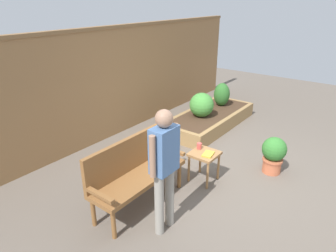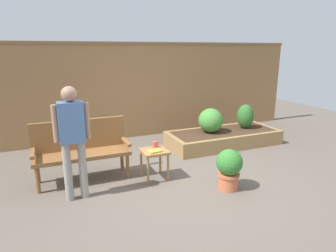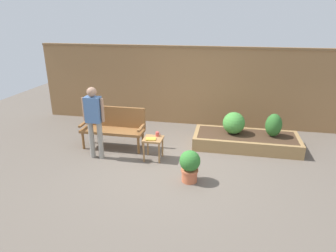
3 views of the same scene
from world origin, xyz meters
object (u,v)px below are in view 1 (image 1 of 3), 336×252
Objects in this scene: book_on_table at (208,154)px; shrub_far_corner at (222,94)px; potted_boxwood at (274,153)px; shrub_near_bench at (202,105)px; side_table at (204,157)px; person_by_bench at (164,162)px; garden_bench at (134,168)px; cup_on_table at (199,146)px.

shrub_far_corner is (2.58, 1.16, 0.07)m from book_on_table.
potted_boxwood is 2.01m from shrub_near_bench.
side_table is 2.77m from shrub_far_corner.
person_by_bench is at bearing -161.49° from shrub_far_corner.
potted_boxwood is (1.93, -1.22, -0.20)m from garden_bench.
garden_bench is 1.16m from book_on_table.
cup_on_table is 0.18× the size of potted_boxwood.
person_by_bench reaches higher than shrub_far_corner.
shrub_far_corner reaches higher than cup_on_table.
potted_boxwood is 0.39× the size of person_by_bench.
person_by_bench is (-1.18, -0.10, 0.44)m from book_on_table.
shrub_far_corner is (2.49, 0.95, 0.04)m from cup_on_table.
shrub_near_bench is at bearing 30.55° from cup_on_table.
garden_bench reaches higher than cup_on_table.
person_by_bench is at bearing -171.58° from side_table.
shrub_near_bench is at bearing -180.00° from shrub_far_corner.
cup_on_table is 1.23m from potted_boxwood.
side_table is at bearing 139.15° from potted_boxwood.
shrub_far_corner is at bearing 13.83° from book_on_table.
cup_on_table is 2.66m from shrub_far_corner.
book_on_table is at bearing -113.03° from cup_on_table.
potted_boxwood is at bearing -15.55° from person_by_bench.
side_table is at bearing -157.05° from shrub_far_corner.
shrub_near_bench reaches higher than book_on_table.
shrub_far_corner is (1.67, 1.84, 0.23)m from potted_boxwood.
book_on_table is 0.33× the size of potted_boxwood.
potted_boxwood is at bearing -132.24° from shrub_far_corner.
person_by_bench is at bearing -104.16° from garden_bench.
garden_bench is 2.82× the size of shrub_near_bench.
shrub_far_corner is at bearing 18.51° from person_by_bench.
cup_on_table is at bearing -149.45° from shrub_near_bench.
shrub_far_corner is (0.88, 0.00, 0.01)m from shrub_near_bench.
shrub_near_bench is (1.67, 1.08, 0.16)m from side_table.
shrub_far_corner reaches higher than shrub_near_bench.
shrub_near_bench reaches higher than potted_boxwood.
cup_on_table is at bearing 56.60° from book_on_table.
garden_bench is 2.70× the size of shrub_far_corner.
shrub_far_corner reaches higher than potted_boxwood.
garden_bench is 0.77m from person_by_bench.
shrub_near_bench is at bearing 23.65° from person_by_bench.
garden_bench is at bearing 163.48° from cup_on_table.
potted_boxwood is 1.20× the size of shrub_near_bench.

